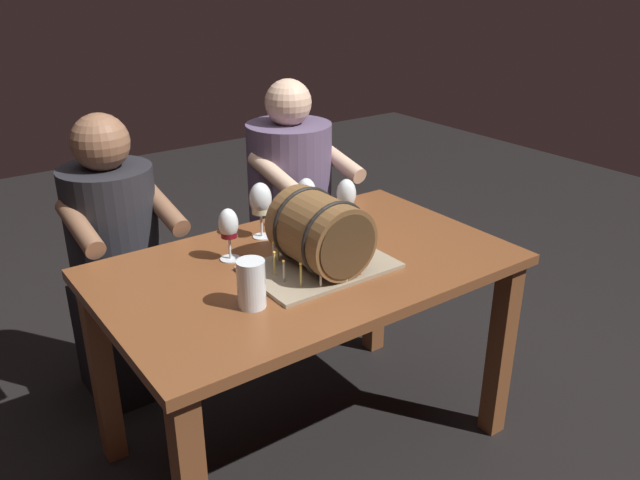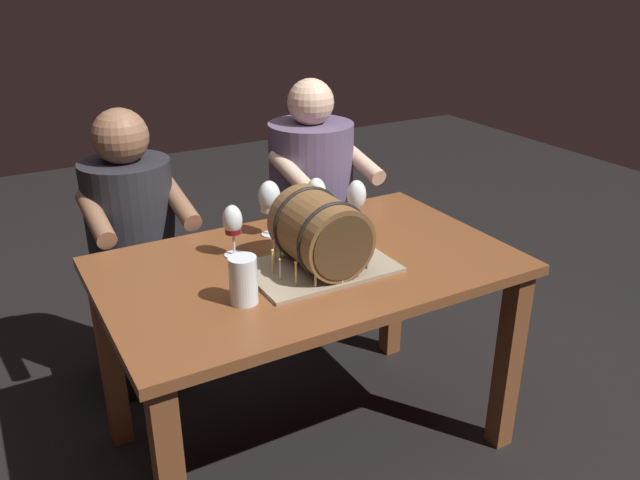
{
  "view_description": "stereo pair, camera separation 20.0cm",
  "coord_description": "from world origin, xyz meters",
  "px_view_note": "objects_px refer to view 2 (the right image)",
  "views": [
    {
      "loc": [
        -1.06,
        -1.55,
        1.64
      ],
      "look_at": [
        0.01,
        -0.07,
        0.83
      ],
      "focal_mm": 36.03,
      "sensor_mm": 36.0,
      "label": 1
    },
    {
      "loc": [
        -0.89,
        -1.66,
        1.64
      ],
      "look_at": [
        0.01,
        -0.07,
        0.83
      ],
      "focal_mm": 36.03,
      "sensor_mm": 36.0,
      "label": 2
    }
  ],
  "objects_px": {
    "wine_glass_white": "(269,199)",
    "wine_glass_rose": "(316,195)",
    "wine_glass_empty": "(356,196)",
    "beer_pint": "(243,282)",
    "wine_glass_red": "(233,223)",
    "dining_table": "(309,293)",
    "person_seated_left": "(136,262)",
    "barrel_cake": "(320,235)",
    "person_seated_right": "(312,218)"
  },
  "relations": [
    {
      "from": "wine_glass_white",
      "to": "wine_glass_rose",
      "type": "distance_m",
      "value": 0.17
    },
    {
      "from": "wine_glass_empty",
      "to": "beer_pint",
      "type": "xyz_separation_m",
      "value": [
        -0.56,
        -0.29,
        -0.06
      ]
    },
    {
      "from": "wine_glass_empty",
      "to": "wine_glass_red",
      "type": "xyz_separation_m",
      "value": [
        -0.47,
        0.02,
        -0.01
      ]
    },
    {
      "from": "dining_table",
      "to": "wine_glass_empty",
      "type": "bearing_deg",
      "value": 28.01
    },
    {
      "from": "wine_glass_white",
      "to": "person_seated_left",
      "type": "relative_size",
      "value": 0.18
    },
    {
      "from": "barrel_cake",
      "to": "wine_glass_empty",
      "type": "distance_m",
      "value": 0.34
    },
    {
      "from": "person_seated_left",
      "to": "wine_glass_rose",
      "type": "bearing_deg",
      "value": -40.74
    },
    {
      "from": "person_seated_right",
      "to": "dining_table",
      "type": "bearing_deg",
      "value": -119.52
    },
    {
      "from": "beer_pint",
      "to": "person_seated_right",
      "type": "xyz_separation_m",
      "value": [
        0.69,
        0.85,
        -0.23
      ]
    },
    {
      "from": "person_seated_right",
      "to": "barrel_cake",
      "type": "bearing_deg",
      "value": -116.98
    },
    {
      "from": "wine_glass_empty",
      "to": "person_seated_left",
      "type": "distance_m",
      "value": 0.94
    },
    {
      "from": "person_seated_left",
      "to": "dining_table",
      "type": "bearing_deg",
      "value": -60.47
    },
    {
      "from": "wine_glass_empty",
      "to": "wine_glass_rose",
      "type": "distance_m",
      "value": 0.14
    },
    {
      "from": "wine_glass_white",
      "to": "beer_pint",
      "type": "distance_m",
      "value": 0.5
    },
    {
      "from": "dining_table",
      "to": "beer_pint",
      "type": "relative_size",
      "value": 9.37
    },
    {
      "from": "wine_glass_empty",
      "to": "wine_glass_white",
      "type": "xyz_separation_m",
      "value": [
        -0.29,
        0.11,
        0.0
      ]
    },
    {
      "from": "person_seated_left",
      "to": "beer_pint",
      "type": "bearing_deg",
      "value": -82.66
    },
    {
      "from": "wine_glass_rose",
      "to": "person_seated_right",
      "type": "bearing_deg",
      "value": 63.11
    },
    {
      "from": "barrel_cake",
      "to": "person_seated_right",
      "type": "xyz_separation_m",
      "value": [
        0.39,
        0.77,
        -0.29
      ]
    },
    {
      "from": "barrel_cake",
      "to": "wine_glass_rose",
      "type": "height_order",
      "value": "barrel_cake"
    },
    {
      "from": "wine_glass_red",
      "to": "person_seated_right",
      "type": "distance_m",
      "value": 0.85
    },
    {
      "from": "dining_table",
      "to": "wine_glass_red",
      "type": "height_order",
      "value": "wine_glass_red"
    },
    {
      "from": "dining_table",
      "to": "beer_pint",
      "type": "distance_m",
      "value": 0.37
    },
    {
      "from": "wine_glass_red",
      "to": "wine_glass_empty",
      "type": "bearing_deg",
      "value": -1.94
    },
    {
      "from": "beer_pint",
      "to": "person_seated_left",
      "type": "distance_m",
      "value": 0.9
    },
    {
      "from": "dining_table",
      "to": "barrel_cake",
      "type": "relative_size",
      "value": 2.92
    },
    {
      "from": "beer_pint",
      "to": "person_seated_right",
      "type": "distance_m",
      "value": 1.12
    },
    {
      "from": "barrel_cake",
      "to": "beer_pint",
      "type": "bearing_deg",
      "value": -164.58
    },
    {
      "from": "person_seated_left",
      "to": "person_seated_right",
      "type": "bearing_deg",
      "value": 0.03
    },
    {
      "from": "wine_glass_empty",
      "to": "dining_table",
      "type": "bearing_deg",
      "value": -151.99
    },
    {
      "from": "wine_glass_rose",
      "to": "beer_pint",
      "type": "xyz_separation_m",
      "value": [
        -0.45,
        -0.37,
        -0.07
      ]
    },
    {
      "from": "wine_glass_white",
      "to": "wine_glass_rose",
      "type": "relative_size",
      "value": 1.03
    },
    {
      "from": "beer_pint",
      "to": "person_seated_right",
      "type": "bearing_deg",
      "value": 51.08
    },
    {
      "from": "wine_glass_white",
      "to": "dining_table",
      "type": "bearing_deg",
      "value": -87.43
    },
    {
      "from": "dining_table",
      "to": "wine_glass_empty",
      "type": "xyz_separation_m",
      "value": [
        0.28,
        0.15,
        0.25
      ]
    },
    {
      "from": "wine_glass_rose",
      "to": "dining_table",
      "type": "bearing_deg",
      "value": -124.68
    },
    {
      "from": "wine_glass_red",
      "to": "beer_pint",
      "type": "relative_size",
      "value": 1.25
    },
    {
      "from": "person_seated_right",
      "to": "wine_glass_rose",
      "type": "bearing_deg",
      "value": -116.89
    },
    {
      "from": "beer_pint",
      "to": "person_seated_left",
      "type": "height_order",
      "value": "person_seated_left"
    },
    {
      "from": "wine_glass_white",
      "to": "wine_glass_red",
      "type": "xyz_separation_m",
      "value": [
        -0.18,
        -0.1,
        -0.02
      ]
    },
    {
      "from": "dining_table",
      "to": "wine_glass_red",
      "type": "relative_size",
      "value": 7.47
    },
    {
      "from": "dining_table",
      "to": "wine_glass_red",
      "type": "bearing_deg",
      "value": 139.6
    },
    {
      "from": "barrel_cake",
      "to": "wine_glass_red",
      "type": "relative_size",
      "value": 2.56
    },
    {
      "from": "wine_glass_empty",
      "to": "person_seated_left",
      "type": "bearing_deg",
      "value": 140.45
    },
    {
      "from": "dining_table",
      "to": "wine_glass_white",
      "type": "bearing_deg",
      "value": 92.57
    },
    {
      "from": "barrel_cake",
      "to": "wine_glass_empty",
      "type": "relative_size",
      "value": 2.39
    },
    {
      "from": "wine_glass_white",
      "to": "person_seated_right",
      "type": "bearing_deg",
      "value": 47.18
    },
    {
      "from": "wine_glass_rose",
      "to": "wine_glass_red",
      "type": "height_order",
      "value": "wine_glass_rose"
    },
    {
      "from": "dining_table",
      "to": "person_seated_left",
      "type": "relative_size",
      "value": 1.16
    },
    {
      "from": "wine_glass_empty",
      "to": "person_seated_right",
      "type": "bearing_deg",
      "value": 77.57
    }
  ]
}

